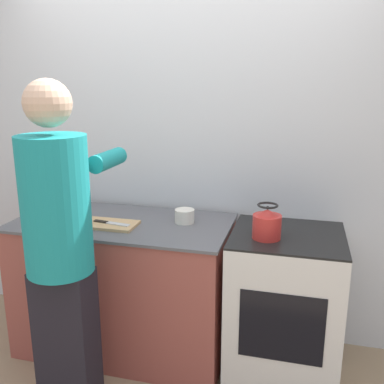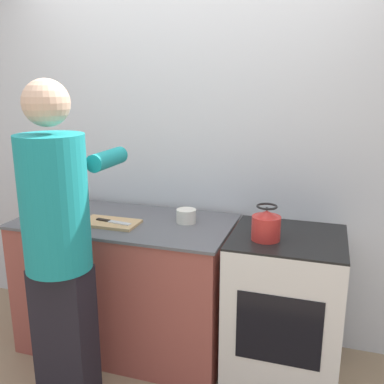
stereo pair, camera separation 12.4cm
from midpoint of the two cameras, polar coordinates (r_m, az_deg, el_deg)
ground_plane at (r=2.81m, az=-3.39°, el=-24.16°), size 12.00×12.00×0.00m
wall_back at (r=2.93m, az=1.46°, el=5.61°), size 8.00×0.05×2.60m
counter at (r=2.95m, az=-7.39°, el=-11.97°), size 1.38×0.70×0.89m
oven at (r=2.68m, az=13.51°, el=-14.91°), size 0.64×0.61×0.91m
person at (r=2.28m, az=-15.82°, el=-6.30°), size 0.38×0.62×1.77m
cutting_board at (r=2.71m, az=-9.58°, el=-4.08°), size 0.36×0.20×0.02m
knife at (r=2.69m, az=-9.28°, el=-3.92°), size 0.25×0.07×0.01m
kettle at (r=2.38m, az=11.34°, el=-4.38°), size 0.16×0.16×0.20m
bowl_prep at (r=2.69m, az=0.55°, el=-3.22°), size 0.12×0.12×0.09m
canister_jar at (r=3.04m, az=-16.13°, el=-1.18°), size 0.12×0.12×0.14m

